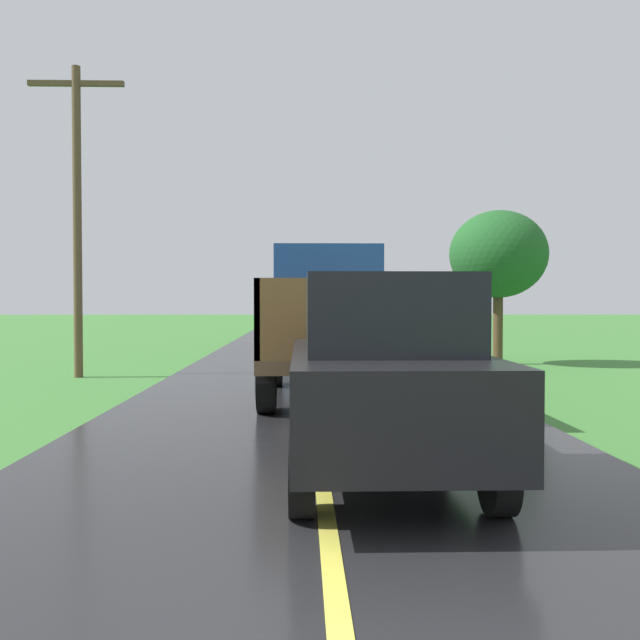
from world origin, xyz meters
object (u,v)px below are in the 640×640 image
Objects in this scene: banana_truck_near at (329,317)px; utility_pole_roadside at (77,209)px; banana_truck_far at (310,310)px; roadside_tree_near_left at (498,255)px; following_car at (382,374)px.

banana_truck_near is 0.80× the size of utility_pole_roadside.
banana_truck_far is (-0.21, 14.10, -0.01)m from banana_truck_near.
roadside_tree_near_left is at bearing -55.36° from banana_truck_far.
banana_truck_near is 14.10m from banana_truck_far.
utility_pole_roadside is at bearing -117.39° from banana_truck_far.
utility_pole_roadside is at bearing -164.06° from roadside_tree_near_left.
utility_pole_roadside is 1.66× the size of roadside_tree_near_left.
roadside_tree_near_left is at bearing 69.15° from following_car.
utility_pole_roadside reaches higher than banana_truck_far.
banana_truck_near is at bearing -30.23° from utility_pole_roadside.
following_car is at bearing -57.86° from utility_pole_roadside.
roadside_tree_near_left is (5.07, 6.46, 1.64)m from banana_truck_near.
banana_truck_far is at bearing 62.61° from utility_pole_roadside.
utility_pole_roadside is 11.30m from roadside_tree_near_left.
following_car is (0.25, -6.21, -0.41)m from banana_truck_near.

